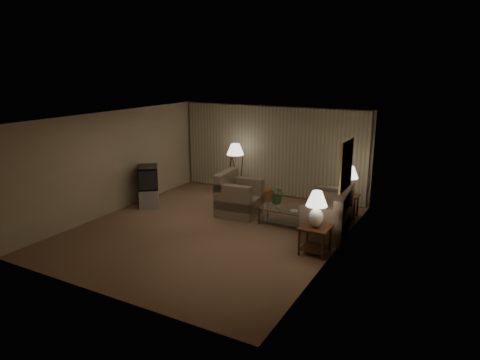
% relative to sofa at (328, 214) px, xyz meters
% --- Properties ---
extents(ground, '(7.00, 7.00, 0.00)m').
position_rel_sofa_xyz_m(ground, '(-2.50, -1.22, -0.42)').
color(ground, '#9A7755').
rests_on(ground, ground).
extents(room_shell, '(6.04, 7.02, 2.72)m').
position_rel_sofa_xyz_m(room_shell, '(-2.48, 0.29, 1.33)').
color(room_shell, beige).
rests_on(room_shell, ground).
extents(sofa, '(2.11, 1.39, 0.84)m').
position_rel_sofa_xyz_m(sofa, '(0.00, 0.00, 0.00)').
color(sofa, gray).
rests_on(sofa, ground).
extents(armchair, '(1.23, 1.18, 0.89)m').
position_rel_sofa_xyz_m(armchair, '(-2.42, 0.05, 0.03)').
color(armchair, gray).
rests_on(armchair, ground).
extents(side_table_near, '(0.61, 0.61, 0.60)m').
position_rel_sofa_xyz_m(side_table_near, '(0.15, -1.35, -0.00)').
color(side_table_near, '#341B0E').
rests_on(side_table_near, ground).
extents(side_table_far, '(0.53, 0.44, 0.60)m').
position_rel_sofa_xyz_m(side_table_far, '(0.15, 1.25, -0.02)').
color(side_table_far, '#341B0E').
rests_on(side_table_far, ground).
extents(table_lamp_near, '(0.44, 0.44, 0.76)m').
position_rel_sofa_xyz_m(table_lamp_near, '(0.15, -1.35, 0.63)').
color(table_lamp_near, white).
rests_on(table_lamp_near, side_table_near).
extents(table_lamp_far, '(0.43, 0.43, 0.75)m').
position_rel_sofa_xyz_m(table_lamp_far, '(0.15, 1.25, 0.62)').
color(table_lamp_far, white).
rests_on(table_lamp_far, side_table_far).
extents(coffee_table, '(1.19, 0.65, 0.41)m').
position_rel_sofa_xyz_m(coffee_table, '(-1.11, -0.10, -0.14)').
color(coffee_table, silver).
rests_on(coffee_table, ground).
extents(tv_cabinet, '(1.35, 1.34, 0.50)m').
position_rel_sofa_xyz_m(tv_cabinet, '(-5.05, -0.48, -0.17)').
color(tv_cabinet, '#9E9EA0').
rests_on(tv_cabinet, ground).
extents(crt_tv, '(1.24, 1.24, 0.63)m').
position_rel_sofa_xyz_m(crt_tv, '(-5.05, -0.48, 0.39)').
color(crt_tv, black).
rests_on(crt_tv, tv_cabinet).
extents(floor_lamp, '(0.51, 0.51, 1.58)m').
position_rel_sofa_xyz_m(floor_lamp, '(-3.37, 1.53, 0.41)').
color(floor_lamp, '#341B0E').
rests_on(floor_lamp, ground).
extents(ottoman, '(0.69, 0.69, 0.35)m').
position_rel_sofa_xyz_m(ottoman, '(-2.39, 1.45, -0.24)').
color(ottoman, '#9B5A34').
rests_on(ottoman, ground).
extents(vase, '(0.16, 0.16, 0.15)m').
position_rel_sofa_xyz_m(vase, '(-1.26, -0.10, 0.07)').
color(vase, white).
rests_on(vase, coffee_table).
extents(flowers, '(0.50, 0.47, 0.45)m').
position_rel_sofa_xyz_m(flowers, '(-1.26, -0.10, 0.37)').
color(flowers, '#3B6F31').
rests_on(flowers, vase).
extents(book, '(0.26, 0.28, 0.02)m').
position_rel_sofa_xyz_m(book, '(-0.86, -0.20, 0.00)').
color(book, olive).
rests_on(book, coffee_table).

